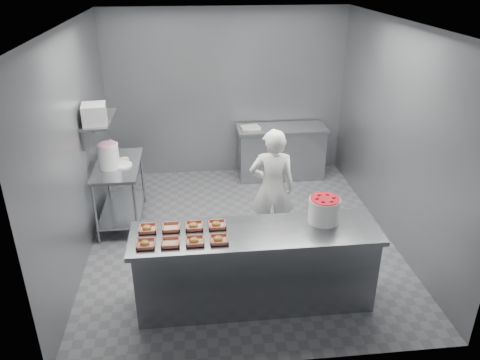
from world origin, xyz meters
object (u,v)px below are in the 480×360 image
at_px(strawberry_tub, 324,209).
at_px(tray_7, 217,224).
at_px(tray_5, 171,227).
at_px(service_counter, 255,267).
at_px(tray_2, 195,241).
at_px(tray_6, 194,226).
at_px(tray_3, 219,239).
at_px(back_counter, 281,152).
at_px(worker, 272,188).
at_px(appliance, 94,114).
at_px(glaze_bucket, 109,155).
at_px(prep_table, 120,184).
at_px(tray_1, 171,243).
at_px(tray_4, 148,228).
at_px(tray_0, 146,244).

bearing_deg(strawberry_tub, tray_7, 179.23).
bearing_deg(tray_7, tray_5, 180.00).
bearing_deg(service_counter, tray_2, -167.05).
bearing_deg(tray_6, tray_7, 0.00).
relative_size(tray_3, tray_7, 1.00).
distance_m(service_counter, back_counter, 3.37).
height_order(tray_3, worker, worker).
bearing_deg(tray_7, appliance, 131.92).
relative_size(tray_2, glaze_bucket, 0.45).
height_order(service_counter, tray_2, tray_2).
relative_size(prep_table, back_counter, 0.80).
height_order(tray_1, tray_7, tray_7).
bearing_deg(service_counter, tray_4, 172.54).
relative_size(tray_4, strawberry_tub, 0.56).
bearing_deg(glaze_bucket, strawberry_tub, -34.50).
xyz_separation_m(tray_5, tray_7, (0.48, -0.00, 0.00)).
bearing_deg(tray_6, appliance, 126.75).
relative_size(service_counter, prep_table, 2.17).
height_order(strawberry_tub, appliance, appliance).
bearing_deg(glaze_bucket, tray_0, -72.76).
relative_size(glaze_bucket, appliance, 1.26).
relative_size(service_counter, back_counter, 1.73).
relative_size(tray_3, strawberry_tub, 0.56).
distance_m(tray_6, strawberry_tub, 1.39).
bearing_deg(appliance, strawberry_tub, -38.92).
xyz_separation_m(tray_3, tray_7, (0.00, 0.29, 0.00)).
distance_m(prep_table, back_counter, 2.87).
bearing_deg(tray_4, tray_6, 0.00).
bearing_deg(tray_5, back_counter, 60.30).
relative_size(tray_5, glaze_bucket, 0.45).
distance_m(tray_5, strawberry_tub, 1.63).
height_order(prep_table, appliance, appliance).
height_order(tray_1, glaze_bucket, glaze_bucket).
bearing_deg(prep_table, tray_5, -66.64).
bearing_deg(tray_6, tray_4, 180.00).
relative_size(prep_table, strawberry_tub, 3.61).
distance_m(tray_7, glaze_bucket, 2.16).
relative_size(tray_2, tray_7, 1.00).
bearing_deg(tray_5, glaze_bucket, 116.92).
distance_m(back_counter, worker, 2.16).
bearing_deg(tray_3, prep_table, 120.94).
bearing_deg(prep_table, back_counter, 27.01).
xyz_separation_m(tray_5, glaze_bucket, (-0.86, 1.69, 0.16)).
height_order(service_counter, strawberry_tub, strawberry_tub).
xyz_separation_m(tray_2, appliance, (-1.19, 1.88, 0.77)).
relative_size(tray_1, strawberry_tub, 0.56).
height_order(tray_0, tray_7, same).
bearing_deg(tray_0, glaze_bucket, 107.24).
xyz_separation_m(prep_table, tray_0, (0.54, -2.10, 0.33)).
relative_size(service_counter, appliance, 7.83).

